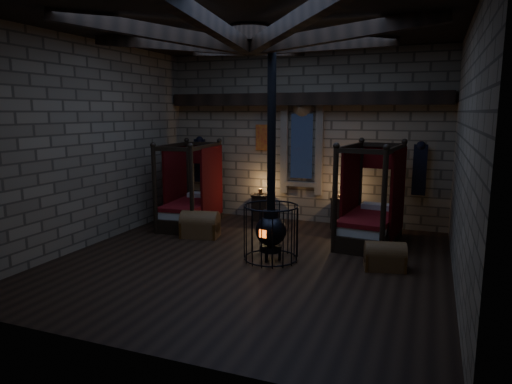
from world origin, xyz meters
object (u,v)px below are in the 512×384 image
(bed_right, at_px, (370,219))
(trunk_left, at_px, (200,225))
(stove, at_px, (271,227))
(bed_left, at_px, (191,205))
(trunk_right, at_px, (385,257))

(bed_right, height_order, trunk_left, bed_right)
(stove, bearing_deg, bed_left, 158.32)
(stove, bearing_deg, bed_right, 62.60)
(stove, bearing_deg, trunk_right, 19.30)
(trunk_right, relative_size, stove, 0.19)
(trunk_left, bearing_deg, trunk_right, -20.90)
(stove, bearing_deg, trunk_left, 167.35)
(bed_right, relative_size, trunk_left, 2.31)
(bed_left, height_order, trunk_right, bed_left)
(bed_right, height_order, trunk_right, bed_right)
(trunk_left, xyz_separation_m, stove, (2.00, -0.95, 0.36))
(bed_left, xyz_separation_m, trunk_right, (4.77, -1.63, -0.26))
(trunk_right, bearing_deg, stove, 174.09)
(trunk_left, bearing_deg, bed_right, 3.51)
(trunk_left, height_order, trunk_right, trunk_left)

